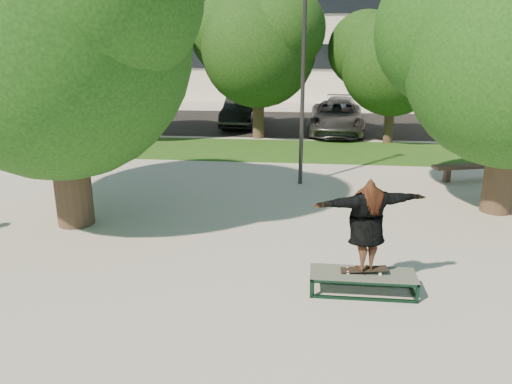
# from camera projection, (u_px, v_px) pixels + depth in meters

# --- Properties ---
(ground) EXTENTS (120.00, 120.00, 0.00)m
(ground) POSITION_uv_depth(u_px,v_px,m) (247.00, 248.00, 10.47)
(ground) COLOR #A9A19B
(ground) RESTS_ON ground
(grass_strip) EXTENTS (30.00, 4.00, 0.02)m
(grass_strip) POSITION_uv_depth(u_px,v_px,m) (303.00, 151.00, 19.38)
(grass_strip) COLOR #254814
(grass_strip) RESTS_ON ground
(asphalt_strip) EXTENTS (40.00, 8.00, 0.01)m
(asphalt_strip) POSITION_uv_depth(u_px,v_px,m) (286.00, 123.00, 25.66)
(asphalt_strip) COLOR black
(asphalt_strip) RESTS_ON ground
(tree_left) EXTENTS (6.96, 5.95, 7.12)m
(tree_left) POSITION_uv_depth(u_px,v_px,m) (53.00, 28.00, 10.64)
(tree_left) COLOR #38281E
(tree_left) RESTS_ON ground
(bg_tree_left) EXTENTS (5.28, 4.51, 5.77)m
(bg_tree_left) POSITION_uv_depth(u_px,v_px,m) (122.00, 50.00, 20.55)
(bg_tree_left) COLOR #38281E
(bg_tree_left) RESTS_ON ground
(bg_tree_mid) EXTENTS (5.76, 4.92, 6.24)m
(bg_tree_mid) POSITION_uv_depth(u_px,v_px,m) (257.00, 43.00, 20.85)
(bg_tree_mid) COLOR #38281E
(bg_tree_mid) RESTS_ON ground
(bg_tree_right) EXTENTS (5.04, 4.31, 5.43)m
(bg_tree_right) POSITION_uv_depth(u_px,v_px,m) (392.00, 57.00, 19.96)
(bg_tree_right) COLOR #38281E
(bg_tree_right) RESTS_ON ground
(lamppost) EXTENTS (0.25, 0.15, 6.11)m
(lamppost) POSITION_uv_depth(u_px,v_px,m) (303.00, 77.00, 14.18)
(lamppost) COLOR #2D2D30
(lamppost) RESTS_ON ground
(grind_box) EXTENTS (1.80, 0.60, 0.38)m
(grind_box) POSITION_uv_depth(u_px,v_px,m) (362.00, 282.00, 8.61)
(grind_box) COLOR black
(grind_box) RESTS_ON ground
(skater_rig) EXTENTS (2.04, 1.18, 1.68)m
(skater_rig) POSITION_uv_depth(u_px,v_px,m) (367.00, 225.00, 8.29)
(skater_rig) COLOR white
(skater_rig) RESTS_ON grind_box
(bench) EXTENTS (3.27, 1.29, 0.50)m
(bench) POSITION_uv_depth(u_px,v_px,m) (484.00, 167.00, 15.36)
(bench) COLOR #46362A
(bench) RESTS_ON ground
(car_silver_a) EXTENTS (2.10, 4.85, 1.63)m
(car_silver_a) POSITION_uv_depth(u_px,v_px,m) (113.00, 106.00, 25.79)
(car_silver_a) COLOR #A2A2A6
(car_silver_a) RESTS_ON asphalt_strip
(car_dark) EXTENTS (1.62, 4.42, 1.45)m
(car_dark) POSITION_uv_depth(u_px,v_px,m) (242.00, 111.00, 24.71)
(car_dark) COLOR black
(car_dark) RESTS_ON asphalt_strip
(car_grey) EXTENTS (2.59, 5.27, 1.44)m
(car_grey) POSITION_uv_depth(u_px,v_px,m) (336.00, 117.00, 22.84)
(car_grey) COLOR #504F54
(car_grey) RESTS_ON asphalt_strip
(car_silver_b) EXTENTS (2.39, 4.77, 1.33)m
(car_silver_b) POSITION_uv_depth(u_px,v_px,m) (339.00, 111.00, 25.14)
(car_silver_b) COLOR #B0B1B5
(car_silver_b) RESTS_ON asphalt_strip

